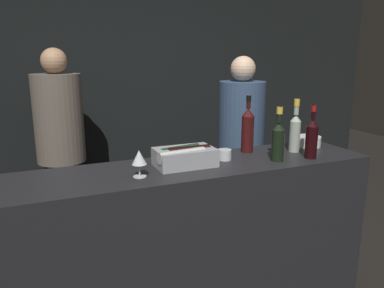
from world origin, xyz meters
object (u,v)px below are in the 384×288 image
(wine_glass, at_px, (139,158))
(candle_votive, at_px, (225,155))
(ice_bin_with_bottles, at_px, (185,156))
(red_wine_bottle_tall, at_px, (312,137))
(bowl_white, at_px, (308,141))
(person_blond_tee, at_px, (61,142))
(rose_wine_bottle, at_px, (295,130))
(person_in_hoodie, at_px, (241,145))
(champagne_bottle, at_px, (278,139))
(red_wine_bottle_black_foil, at_px, (248,129))

(wine_glass, distance_m, candle_votive, 0.58)
(ice_bin_with_bottles, distance_m, red_wine_bottle_tall, 0.79)
(bowl_white, xyz_separation_m, person_blond_tee, (-1.55, 1.30, -0.15))
(ice_bin_with_bottles, xyz_separation_m, person_blond_tee, (-0.59, 1.40, -0.17))
(rose_wine_bottle, distance_m, person_in_hoodie, 0.88)
(person_in_hoodie, bearing_deg, champagne_bottle, 114.70)
(champagne_bottle, relative_size, person_blond_tee, 0.18)
(candle_votive, relative_size, rose_wine_bottle, 0.24)
(bowl_white, height_order, rose_wine_bottle, rose_wine_bottle)
(rose_wine_bottle, bearing_deg, red_wine_bottle_tall, -92.37)
(ice_bin_with_bottles, distance_m, wine_glass, 0.31)
(candle_votive, bearing_deg, person_blond_tee, 121.96)
(bowl_white, relative_size, red_wine_bottle_black_foil, 0.47)
(red_wine_bottle_black_foil, height_order, person_in_hoodie, person_in_hoodie)
(person_blond_tee, bearing_deg, champagne_bottle, 113.35)
(rose_wine_bottle, bearing_deg, candle_votive, 179.87)
(bowl_white, xyz_separation_m, red_wine_bottle_black_foil, (-0.47, 0.03, 0.11))
(red_wine_bottle_tall, relative_size, rose_wine_bottle, 0.95)
(bowl_white, bearing_deg, red_wine_bottle_black_foil, 176.20)
(rose_wine_bottle, bearing_deg, ice_bin_with_bottles, -178.36)
(person_in_hoodie, bearing_deg, bowl_white, 140.10)
(rose_wine_bottle, relative_size, person_in_hoodie, 0.20)
(ice_bin_with_bottles, height_order, red_wine_bottle_tall, red_wine_bottle_tall)
(ice_bin_with_bottles, bearing_deg, rose_wine_bottle, 1.64)
(red_wine_bottle_tall, bearing_deg, rose_wine_bottle, 87.63)
(bowl_white, relative_size, rose_wine_bottle, 0.50)
(wine_glass, height_order, red_wine_bottle_tall, red_wine_bottle_tall)
(red_wine_bottle_black_foil, bearing_deg, candle_votive, -153.55)
(red_wine_bottle_tall, height_order, person_in_hoodie, person_in_hoodie)
(ice_bin_with_bottles, relative_size, candle_votive, 4.14)
(candle_votive, distance_m, person_blond_tee, 1.63)
(wine_glass, relative_size, red_wine_bottle_tall, 0.44)
(ice_bin_with_bottles, bearing_deg, person_in_hoodie, 44.55)
(ice_bin_with_bottles, distance_m, champagne_bottle, 0.57)
(ice_bin_with_bottles, distance_m, bowl_white, 0.97)
(bowl_white, relative_size, candle_votive, 2.07)
(ice_bin_with_bottles, relative_size, red_wine_bottle_tall, 1.06)
(champagne_bottle, distance_m, person_in_hoodie, 1.06)
(bowl_white, xyz_separation_m, champagne_bottle, (-0.41, -0.22, 0.10))
(candle_votive, distance_m, red_wine_bottle_black_foil, 0.28)
(rose_wine_bottle, bearing_deg, red_wine_bottle_black_foil, 158.73)
(bowl_white, height_order, champagne_bottle, champagne_bottle)
(rose_wine_bottle, height_order, person_blond_tee, person_blond_tee)
(wine_glass, distance_m, champagne_bottle, 0.84)
(ice_bin_with_bottles, height_order, bowl_white, ice_bin_with_bottles)
(bowl_white, distance_m, rose_wine_bottle, 0.22)
(bowl_white, bearing_deg, ice_bin_with_bottles, -173.84)
(candle_votive, bearing_deg, rose_wine_bottle, -0.13)
(candle_votive, bearing_deg, bowl_white, 6.60)
(red_wine_bottle_black_foil, bearing_deg, red_wine_bottle_tall, -44.96)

